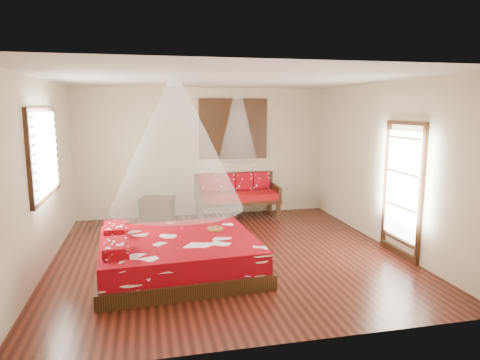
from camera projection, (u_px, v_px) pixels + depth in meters
name	position (u px, v px, depth m)	size (l,w,h in m)	color
room	(227.00, 170.00, 6.74)	(5.54, 5.54, 2.84)	black
bed	(177.00, 255.00, 6.21)	(2.41, 2.20, 0.65)	black
daybed	(237.00, 193.00, 9.32)	(1.78, 0.79, 0.94)	black
storage_chest	(157.00, 209.00, 9.06)	(0.80, 0.67, 0.48)	black
shutter_panel	(233.00, 129.00, 9.41)	(1.52, 0.06, 1.32)	black
window_left	(45.00, 153.00, 6.30)	(0.10, 1.74, 1.34)	black
glazed_door	(402.00, 190.00, 6.79)	(0.08, 1.02, 2.16)	black
wine_tray	(215.00, 226.00, 6.59)	(0.26, 0.26, 0.21)	brown
mosquito_net_main	(176.00, 145.00, 5.95)	(1.89, 1.89, 1.80)	white
mosquito_net_daybed	(238.00, 125.00, 8.94)	(0.83, 0.83, 1.50)	white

